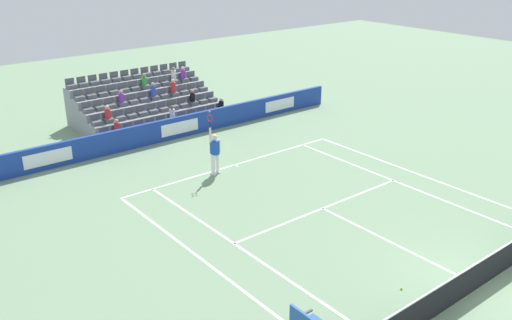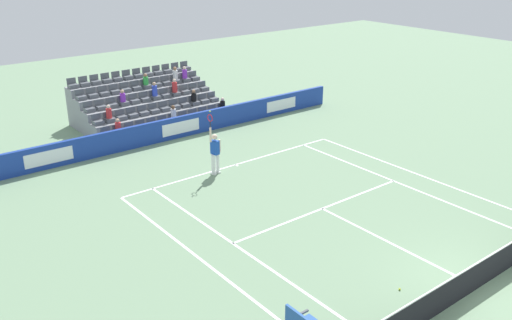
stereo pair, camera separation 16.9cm
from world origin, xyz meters
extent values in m
plane|color=gray|center=(0.00, 0.00, 0.00)|extent=(80.00, 80.00, 0.00)
cube|color=white|center=(0.00, -11.89, 0.00)|extent=(10.97, 0.10, 0.01)
cube|color=white|center=(0.00, -6.40, 0.00)|extent=(8.23, 0.10, 0.01)
cube|color=white|center=(0.00, -3.20, 0.00)|extent=(0.10, 6.40, 0.01)
cube|color=white|center=(4.12, -5.95, 0.00)|extent=(0.10, 11.89, 0.01)
cube|color=white|center=(-4.12, -5.95, 0.00)|extent=(0.10, 11.89, 0.01)
cube|color=white|center=(5.49, -5.95, 0.00)|extent=(0.10, 11.89, 0.01)
cube|color=white|center=(-5.49, -5.95, 0.00)|extent=(0.10, 11.89, 0.01)
cube|color=white|center=(0.00, -11.79, 0.00)|extent=(0.10, 0.20, 0.01)
cube|color=#193899|center=(0.00, -16.59, 0.54)|extent=(19.86, 0.20, 1.09)
cube|color=white|center=(-6.62, -16.48, 0.54)|extent=(2.12, 0.01, 0.61)
cube|color=white|center=(0.00, -16.48, 0.54)|extent=(2.12, 0.01, 0.61)
cube|color=white|center=(6.62, -16.48, 0.54)|extent=(2.12, 0.01, 0.61)
cube|color=black|center=(0.00, 0.00, 0.46)|extent=(11.77, 0.02, 0.92)
cube|color=white|center=(0.00, 0.00, 0.94)|extent=(11.77, 0.04, 0.04)
cylinder|color=white|center=(1.13, -11.62, 0.45)|extent=(0.16, 0.16, 0.90)
cylinder|color=white|center=(1.37, -11.59, 0.45)|extent=(0.16, 0.16, 0.90)
cube|color=white|center=(1.13, -11.62, 0.04)|extent=(0.15, 0.27, 0.08)
cube|color=white|center=(1.37, -11.59, 0.04)|extent=(0.15, 0.27, 0.08)
cube|color=#1947B2|center=(1.25, -11.60, 1.20)|extent=(0.27, 0.39, 0.60)
sphere|color=beige|center=(1.25, -11.60, 1.66)|extent=(0.24, 0.24, 0.24)
cylinder|color=beige|center=(1.47, -11.57, 1.81)|extent=(0.09, 0.09, 0.62)
cylinder|color=beige|center=(1.03, -11.58, 1.22)|extent=(0.09, 0.09, 0.56)
cylinder|color=black|center=(1.47, -11.57, 2.26)|extent=(0.04, 0.04, 0.28)
torus|color=red|center=(1.47, -11.57, 2.54)|extent=(0.07, 0.31, 0.31)
sphere|color=#D1E533|center=(1.47, -11.57, 2.82)|extent=(0.07, 0.07, 0.07)
cube|color=#474C54|center=(6.69, -0.43, 1.93)|extent=(0.56, 0.05, 0.04)
cube|color=gray|center=(0.00, -17.67, 0.21)|extent=(7.44, 0.95, 0.42)
cube|color=#545960|center=(-3.41, -17.67, 0.52)|extent=(0.48, 0.44, 0.20)
cube|color=#545960|center=(-3.41, -17.87, 0.77)|extent=(0.48, 0.04, 0.30)
cube|color=#545960|center=(-2.79, -17.67, 0.52)|extent=(0.48, 0.44, 0.20)
cube|color=#545960|center=(-2.79, -17.87, 0.77)|extent=(0.48, 0.04, 0.30)
cube|color=#545960|center=(-2.17, -17.67, 0.52)|extent=(0.48, 0.44, 0.20)
cube|color=#545960|center=(-2.17, -17.87, 0.77)|extent=(0.48, 0.04, 0.30)
cube|color=#545960|center=(-1.55, -17.67, 0.52)|extent=(0.48, 0.44, 0.20)
cube|color=#545960|center=(-1.55, -17.87, 0.77)|extent=(0.48, 0.04, 0.30)
cube|color=#545960|center=(-0.93, -17.67, 0.52)|extent=(0.48, 0.44, 0.20)
cube|color=#545960|center=(-0.93, -17.87, 0.77)|extent=(0.48, 0.04, 0.30)
cube|color=#545960|center=(-0.31, -17.67, 0.52)|extent=(0.48, 0.44, 0.20)
cube|color=#545960|center=(-0.31, -17.87, 0.77)|extent=(0.48, 0.04, 0.30)
cube|color=#545960|center=(0.31, -17.67, 0.52)|extent=(0.48, 0.44, 0.20)
cube|color=#545960|center=(0.31, -17.87, 0.77)|extent=(0.48, 0.04, 0.30)
cube|color=#545960|center=(0.93, -17.67, 0.52)|extent=(0.48, 0.44, 0.20)
cube|color=#545960|center=(0.93, -17.87, 0.77)|extent=(0.48, 0.04, 0.30)
cube|color=#545960|center=(1.55, -17.67, 0.52)|extent=(0.48, 0.44, 0.20)
cube|color=#545960|center=(1.55, -17.87, 0.77)|extent=(0.48, 0.04, 0.30)
cube|color=#545960|center=(2.17, -17.67, 0.52)|extent=(0.48, 0.44, 0.20)
cube|color=#545960|center=(2.17, -17.87, 0.77)|extent=(0.48, 0.04, 0.30)
cube|color=#545960|center=(2.79, -17.67, 0.52)|extent=(0.48, 0.44, 0.20)
cube|color=#545960|center=(2.79, -17.87, 0.77)|extent=(0.48, 0.04, 0.30)
cube|color=#545960|center=(3.41, -17.67, 0.52)|extent=(0.48, 0.44, 0.20)
cube|color=#545960|center=(3.41, -17.87, 0.77)|extent=(0.48, 0.04, 0.30)
cube|color=gray|center=(0.00, -18.62, 0.42)|extent=(7.44, 0.95, 0.84)
cube|color=#545960|center=(-3.41, -18.62, 0.94)|extent=(0.48, 0.44, 0.20)
cube|color=#545960|center=(-3.41, -18.82, 1.19)|extent=(0.48, 0.04, 0.30)
cube|color=#545960|center=(-2.79, -18.62, 0.94)|extent=(0.48, 0.44, 0.20)
cube|color=#545960|center=(-2.79, -18.82, 1.19)|extent=(0.48, 0.04, 0.30)
cube|color=#545960|center=(-2.17, -18.62, 0.94)|extent=(0.48, 0.44, 0.20)
cube|color=#545960|center=(-2.17, -18.82, 1.19)|extent=(0.48, 0.04, 0.30)
cube|color=#545960|center=(-1.55, -18.62, 0.94)|extent=(0.48, 0.44, 0.20)
cube|color=#545960|center=(-1.55, -18.82, 1.19)|extent=(0.48, 0.04, 0.30)
cube|color=#545960|center=(-0.93, -18.62, 0.94)|extent=(0.48, 0.44, 0.20)
cube|color=#545960|center=(-0.93, -18.82, 1.19)|extent=(0.48, 0.04, 0.30)
cube|color=#545960|center=(-0.31, -18.62, 0.94)|extent=(0.48, 0.44, 0.20)
cube|color=#545960|center=(-0.31, -18.82, 1.19)|extent=(0.48, 0.04, 0.30)
cube|color=#545960|center=(0.31, -18.62, 0.94)|extent=(0.48, 0.44, 0.20)
cube|color=#545960|center=(0.31, -18.82, 1.19)|extent=(0.48, 0.04, 0.30)
cube|color=#545960|center=(0.93, -18.62, 0.94)|extent=(0.48, 0.44, 0.20)
cube|color=#545960|center=(0.93, -18.82, 1.19)|extent=(0.48, 0.04, 0.30)
cube|color=#545960|center=(1.55, -18.62, 0.94)|extent=(0.48, 0.44, 0.20)
cube|color=#545960|center=(1.55, -18.82, 1.19)|extent=(0.48, 0.04, 0.30)
cube|color=#545960|center=(2.17, -18.62, 0.94)|extent=(0.48, 0.44, 0.20)
cube|color=#545960|center=(2.17, -18.82, 1.19)|extent=(0.48, 0.04, 0.30)
cube|color=#545960|center=(2.79, -18.62, 0.94)|extent=(0.48, 0.44, 0.20)
cube|color=#545960|center=(2.79, -18.82, 1.19)|extent=(0.48, 0.04, 0.30)
cube|color=#545960|center=(3.41, -18.62, 0.94)|extent=(0.48, 0.44, 0.20)
cube|color=#545960|center=(3.41, -18.82, 1.19)|extent=(0.48, 0.04, 0.30)
cube|color=gray|center=(0.00, -19.57, 0.63)|extent=(7.44, 0.95, 1.26)
cube|color=#545960|center=(-3.41, -19.57, 1.36)|extent=(0.48, 0.44, 0.20)
cube|color=#545960|center=(-3.41, -19.77, 1.61)|extent=(0.48, 0.04, 0.30)
cube|color=#545960|center=(-2.79, -19.57, 1.36)|extent=(0.48, 0.44, 0.20)
cube|color=#545960|center=(-2.79, -19.77, 1.61)|extent=(0.48, 0.04, 0.30)
cube|color=#545960|center=(-2.17, -19.57, 1.36)|extent=(0.48, 0.44, 0.20)
cube|color=#545960|center=(-2.17, -19.77, 1.61)|extent=(0.48, 0.04, 0.30)
cube|color=#545960|center=(-1.55, -19.57, 1.36)|extent=(0.48, 0.44, 0.20)
cube|color=#545960|center=(-1.55, -19.77, 1.61)|extent=(0.48, 0.04, 0.30)
cube|color=#545960|center=(-0.93, -19.57, 1.36)|extent=(0.48, 0.44, 0.20)
cube|color=#545960|center=(-0.93, -19.77, 1.61)|extent=(0.48, 0.04, 0.30)
cube|color=#545960|center=(-0.31, -19.57, 1.36)|extent=(0.48, 0.44, 0.20)
cube|color=#545960|center=(-0.31, -19.77, 1.61)|extent=(0.48, 0.04, 0.30)
cube|color=#545960|center=(0.31, -19.57, 1.36)|extent=(0.48, 0.44, 0.20)
cube|color=#545960|center=(0.31, -19.77, 1.61)|extent=(0.48, 0.04, 0.30)
cube|color=#545960|center=(0.93, -19.57, 1.36)|extent=(0.48, 0.44, 0.20)
cube|color=#545960|center=(0.93, -19.77, 1.61)|extent=(0.48, 0.04, 0.30)
cube|color=#545960|center=(1.55, -19.57, 1.36)|extent=(0.48, 0.44, 0.20)
cube|color=#545960|center=(1.55, -19.77, 1.61)|extent=(0.48, 0.04, 0.30)
cube|color=#545960|center=(2.17, -19.57, 1.36)|extent=(0.48, 0.44, 0.20)
cube|color=#545960|center=(2.17, -19.77, 1.61)|extent=(0.48, 0.04, 0.30)
cube|color=#545960|center=(2.79, -19.57, 1.36)|extent=(0.48, 0.44, 0.20)
cube|color=#545960|center=(2.79, -19.77, 1.61)|extent=(0.48, 0.04, 0.30)
cube|color=#545960|center=(3.41, -19.57, 1.36)|extent=(0.48, 0.44, 0.20)
cube|color=#545960|center=(3.41, -19.77, 1.61)|extent=(0.48, 0.04, 0.30)
cube|color=gray|center=(0.00, -20.52, 0.84)|extent=(7.44, 0.95, 1.68)
cube|color=#545960|center=(-3.41, -20.52, 1.78)|extent=(0.48, 0.44, 0.20)
cube|color=#545960|center=(-3.41, -20.72, 2.03)|extent=(0.48, 0.04, 0.30)
cube|color=#545960|center=(-2.79, -20.52, 1.78)|extent=(0.48, 0.44, 0.20)
cube|color=#545960|center=(-2.79, -20.72, 2.03)|extent=(0.48, 0.04, 0.30)
cube|color=#545960|center=(-2.17, -20.52, 1.78)|extent=(0.48, 0.44, 0.20)
cube|color=#545960|center=(-2.17, -20.72, 2.03)|extent=(0.48, 0.04, 0.30)
cube|color=#545960|center=(-1.55, -20.52, 1.78)|extent=(0.48, 0.44, 0.20)
cube|color=#545960|center=(-1.55, -20.72, 2.03)|extent=(0.48, 0.04, 0.30)
cube|color=#545960|center=(-0.93, -20.52, 1.78)|extent=(0.48, 0.44, 0.20)
cube|color=#545960|center=(-0.93, -20.72, 2.03)|extent=(0.48, 0.04, 0.30)
cube|color=#545960|center=(-0.31, -20.52, 1.78)|extent=(0.48, 0.44, 0.20)
cube|color=#545960|center=(-0.31, -20.72, 2.03)|extent=(0.48, 0.04, 0.30)
cube|color=#545960|center=(0.31, -20.52, 1.78)|extent=(0.48, 0.44, 0.20)
cube|color=#545960|center=(0.31, -20.72, 2.03)|extent=(0.48, 0.04, 0.30)
cube|color=#545960|center=(0.93, -20.52, 1.78)|extent=(0.48, 0.44, 0.20)
cube|color=#545960|center=(0.93, -20.72, 2.03)|extent=(0.48, 0.04, 0.30)
cube|color=#545960|center=(1.55, -20.52, 1.78)|extent=(0.48, 0.44, 0.20)
cube|color=#545960|center=(1.55, -20.72, 2.03)|extent=(0.48, 0.04, 0.30)
cube|color=#545960|center=(2.17, -20.52, 1.78)|extent=(0.48, 0.44, 0.20)
cube|color=#545960|center=(2.17, -20.72, 2.03)|extent=(0.48, 0.04, 0.30)
cube|color=#545960|center=(2.79, -20.52, 1.78)|extent=(0.48, 0.44, 0.20)
cube|color=#545960|center=(2.79, -20.72, 2.03)|extent=(0.48, 0.04, 0.30)
cube|color=#545960|center=(3.41, -20.52, 1.78)|extent=(0.48, 0.44, 0.20)
cube|color=#545960|center=(3.41, -20.72, 2.03)|extent=(0.48, 0.04, 0.30)
cube|color=gray|center=(0.00, -21.47, 1.05)|extent=(7.44, 0.95, 2.10)
cube|color=#545960|center=(-3.41, -21.47, 2.20)|extent=(0.48, 0.44, 0.20)
cube|color=#545960|center=(-3.41, -21.67, 2.45)|extent=(0.48, 0.04, 0.30)
cube|color=#545960|center=(-2.79, -21.47, 2.20)|extent=(0.48, 0.44, 0.20)
cube|color=#545960|center=(-2.79, -21.67, 2.45)|extent=(0.48, 0.04, 0.30)
cube|color=#545960|center=(-2.17, -21.47, 2.20)|extent=(0.48, 0.44, 0.20)
cube|color=#545960|center=(-2.17, -21.67, 2.45)|extent=(0.48, 0.04, 0.30)
cube|color=#545960|center=(-1.55, -21.47, 2.20)|extent=(0.48, 0.44, 0.20)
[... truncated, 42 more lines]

